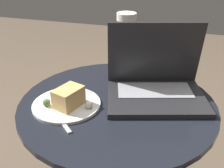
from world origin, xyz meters
name	(u,v)px	position (x,y,z in m)	size (l,w,h in m)	color
table	(117,139)	(0.00, 0.00, 0.42)	(0.66, 0.66, 0.58)	#9E9EA3
laptop	(155,82)	(0.11, 0.08, 0.63)	(0.38, 0.32, 0.25)	#232326
beer_glass	(126,45)	(-0.03, 0.21, 0.70)	(0.07, 0.07, 0.25)	#C6701E
snack_plate	(68,101)	(-0.14, -0.08, 0.60)	(0.22, 0.22, 0.07)	silver
fork	(56,113)	(-0.16, -0.13, 0.58)	(0.16, 0.14, 0.00)	#B2B2B7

